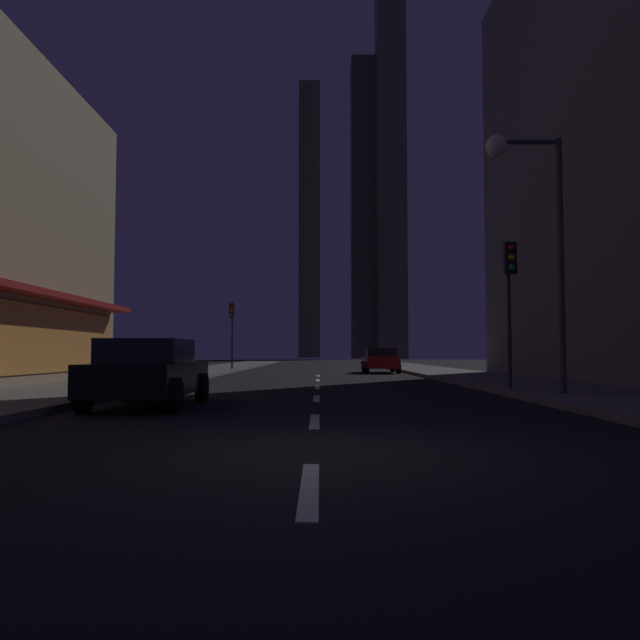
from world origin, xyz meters
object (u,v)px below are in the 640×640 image
(car_parked_far, at_px, (382,360))
(fire_hydrant_far_left, at_px, (195,368))
(street_lamp_right, at_px, (529,199))
(traffic_light_far_left, at_px, (234,321))
(traffic_light_near_right, at_px, (512,281))
(car_parked_near, at_px, (150,372))

(car_parked_far, relative_size, fire_hydrant_far_left, 6.48)
(car_parked_far, relative_size, street_lamp_right, 0.64)
(fire_hydrant_far_left, distance_m, traffic_light_far_left, 10.43)
(street_lamp_right, bearing_deg, traffic_light_near_right, 86.50)
(traffic_light_near_right, bearing_deg, car_parked_near, -155.09)
(traffic_light_near_right, height_order, street_lamp_right, street_lamp_right)
(traffic_light_near_right, xyz_separation_m, street_lamp_right, (-0.12, -1.97, 1.87))
(car_parked_near, bearing_deg, traffic_light_near_right, 24.91)
(car_parked_near, xyz_separation_m, car_parked_far, (7.20, 22.82, 0.00))
(traffic_light_near_right, relative_size, traffic_light_far_left, 1.00)
(car_parked_far, bearing_deg, traffic_light_near_right, -84.16)
(traffic_light_far_left, bearing_deg, fire_hydrant_far_left, -92.28)
(car_parked_near, relative_size, traffic_light_far_left, 1.01)
(traffic_light_far_left, distance_m, street_lamp_right, 26.24)
(fire_hydrant_far_left, bearing_deg, car_parked_far, 35.62)
(fire_hydrant_far_left, xyz_separation_m, street_lamp_right, (11.28, -13.75, 4.61))
(fire_hydrant_far_left, xyz_separation_m, traffic_light_near_right, (11.40, -11.78, 2.74))
(car_parked_near, relative_size, car_parked_far, 1.00)
(car_parked_far, distance_m, fire_hydrant_far_left, 11.69)
(car_parked_near, relative_size, traffic_light_near_right, 1.01)
(car_parked_far, relative_size, traffic_light_far_left, 1.01)
(car_parked_far, height_order, fire_hydrant_far_left, car_parked_far)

